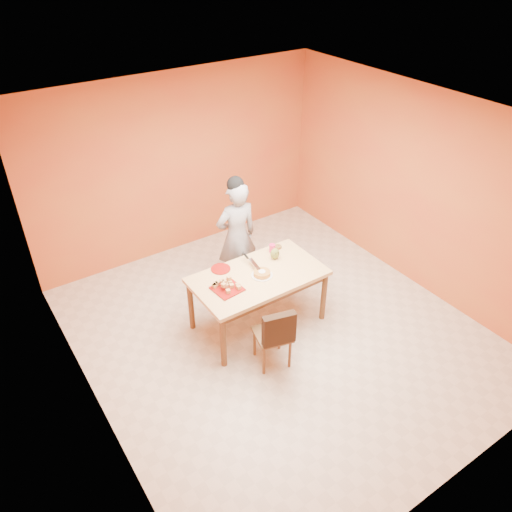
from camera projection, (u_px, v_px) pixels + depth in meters
floor at (278, 332)px, 6.28m from camera, size 5.00×5.00×0.00m
ceiling at (285, 123)px, 4.77m from camera, size 5.00×5.00×0.00m
wall_back at (179, 165)px, 7.24m from camera, size 4.50×0.00×4.50m
wall_left at (80, 317)px, 4.49m from camera, size 0.00×5.00×5.00m
wall_right at (419, 191)px, 6.57m from camera, size 0.00×5.00×5.00m
dining_table at (258, 281)px, 6.06m from camera, size 1.60×0.90×0.76m
dining_chair at (273, 334)px, 5.62m from camera, size 0.48×0.54×0.85m
pastry_pile at (227, 285)px, 5.74m from camera, size 0.28×0.28×0.09m
person at (237, 237)px, 6.66m from camera, size 0.61×0.43×1.60m
pastry_platter at (227, 289)px, 5.77m from camera, size 0.34×0.34×0.02m
red_dinner_plate at (221, 269)px, 6.10m from camera, size 0.31×0.31×0.01m
white_cake_plate at (262, 275)px, 5.99m from camera, size 0.28×0.28×0.01m
sponge_cake at (262, 273)px, 5.98m from camera, size 0.21×0.21×0.05m
cake_server at (254, 264)px, 6.09m from camera, size 0.09×0.27×0.01m
egg_ornament at (275, 254)px, 6.25m from camera, size 0.14×0.12×0.15m
magenta_glass at (272, 248)px, 6.39m from camera, size 0.08×0.08×0.11m
checker_tin at (278, 247)px, 6.50m from camera, size 0.13×0.13×0.03m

